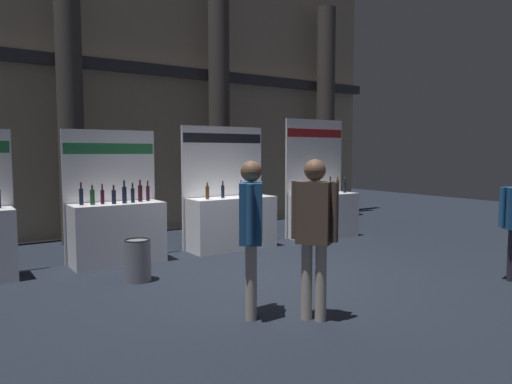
% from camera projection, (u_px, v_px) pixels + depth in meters
% --- Properties ---
extents(ground_plane, '(27.20, 27.20, 0.00)m').
position_uv_depth(ground_plane, '(259.00, 276.00, 7.10)').
color(ground_plane, black).
extents(hall_colonnade, '(13.60, 1.14, 6.80)m').
position_uv_depth(hall_colonnade, '(141.00, 89.00, 10.78)').
color(hall_colonnade, gray).
rests_on(hall_colonnade, ground_plane).
extents(exhibitor_booth_1, '(1.57, 0.66, 2.24)m').
position_uv_depth(exhibitor_booth_1, '(117.00, 228.00, 7.88)').
color(exhibitor_booth_1, white).
rests_on(exhibitor_booth_1, ground_plane).
extents(exhibitor_booth_2, '(1.78, 0.66, 2.36)m').
position_uv_depth(exhibitor_booth_2, '(231.00, 218.00, 9.10)').
color(exhibitor_booth_2, white).
rests_on(exhibitor_booth_2, ground_plane).
extents(exhibitor_booth_3, '(1.59, 0.66, 2.58)m').
position_uv_depth(exhibitor_booth_3, '(323.00, 209.00, 10.32)').
color(exhibitor_booth_3, white).
rests_on(exhibitor_booth_3, ground_plane).
extents(trash_bin, '(0.38, 0.38, 0.62)m').
position_uv_depth(trash_bin, '(138.00, 260.00, 6.82)').
color(trash_bin, slate).
rests_on(trash_bin, ground_plane).
extents(visitor_1, '(0.44, 0.49, 1.77)m').
position_uv_depth(visitor_1, '(251.00, 224.00, 5.26)').
color(visitor_1, '#ADA393').
rests_on(visitor_1, ground_plane).
extents(visitor_3, '(0.40, 0.46, 1.79)m').
position_uv_depth(visitor_3, '(314.00, 225.00, 5.17)').
color(visitor_3, '#ADA393').
rests_on(visitor_3, ground_plane).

